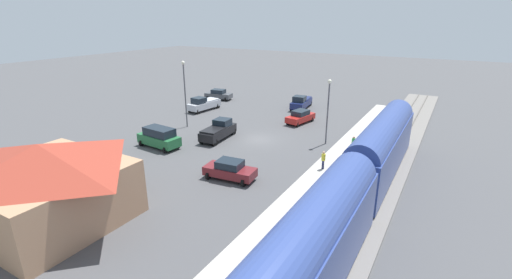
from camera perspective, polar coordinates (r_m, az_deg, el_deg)
name	(u,v)px	position (r m, az deg, el deg)	size (l,w,h in m)	color
ground_plane	(258,139)	(40.72, 0.39, 0.01)	(200.00, 200.00, 0.00)	#4C4C4F
railway_track	(384,162)	(36.39, 20.01, -3.47)	(4.80, 70.00, 0.30)	slate
platform	(344,154)	(37.11, 13.98, -2.30)	(3.20, 46.00, 0.30)	#B7B2A8
passenger_train	(356,182)	(24.92, 15.78, -6.62)	(2.93, 33.77, 4.98)	#33478C
station_building	(45,182)	(27.65, -30.89, -5.96)	(10.16, 9.56, 5.66)	tan
pedestrian_on_platform	(353,143)	(37.11, 15.42, -0.57)	(0.36, 0.36, 1.71)	#333338
pedestrian_waiting_far	(323,159)	(32.43, 10.81, -3.10)	(0.36, 0.36, 1.71)	#23284C
sedan_maroon	(230,170)	(30.73, -4.24, -4.90)	(4.66, 2.61, 1.74)	maroon
sedan_red	(300,117)	(47.16, 7.17, 3.68)	(2.69, 4.77, 1.74)	red
pickup_black	(219,130)	(40.89, -6.06, 1.50)	(2.40, 5.54, 2.14)	black
suv_green	(159,137)	(39.36, -15.36, 0.37)	(5.05, 2.72, 2.22)	#236638
pickup_navy	(301,102)	(54.69, 7.28, 6.00)	(2.49, 5.57, 2.14)	navy
sedan_charcoal	(219,94)	(60.76, -6.06, 7.24)	(4.74, 2.82, 1.74)	#47494F
pickup_silver	(204,104)	(53.80, -8.46, 5.73)	(2.55, 5.59, 2.14)	silver
light_pole_near_platform	(328,104)	(38.83, 11.57, 5.67)	(0.44, 0.44, 7.17)	#515156
light_pole_lot_center	(185,87)	(45.11, -11.44, 8.35)	(0.44, 0.44, 8.32)	#515156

